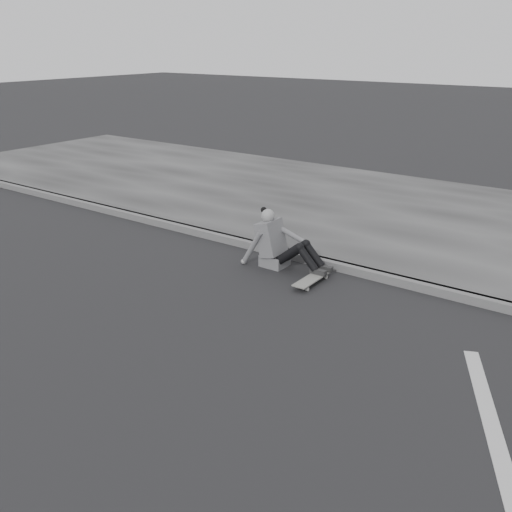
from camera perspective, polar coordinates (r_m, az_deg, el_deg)
The scene contains 5 objects.
ground at distance 6.62m, azimuth -3.57°, elevation -7.98°, with size 80.00×80.00×0.00m, color black.
curb at distance 8.55m, azimuth 7.37°, elevation -0.78°, with size 24.00×0.16×0.12m, color #555555.
sidewalk at distance 11.17m, azimuth 14.86°, elevation 3.89°, with size 24.00×6.00×0.12m, color #383838.
skateboard at distance 7.97m, azimuth 5.66°, elevation -2.28°, with size 0.20×0.78×0.09m.
seated_woman at distance 8.42m, azimuth 2.26°, elevation 1.21°, with size 1.38×0.46×0.88m.
Camera 1 is at (3.71, -4.46, 3.19)m, focal length 40.00 mm.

